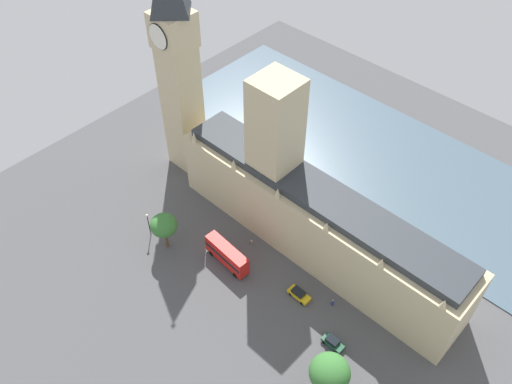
% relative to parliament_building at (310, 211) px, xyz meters
% --- Properties ---
extents(ground_plane, '(136.13, 136.13, 0.00)m').
position_rel_parliament_building_xyz_m(ground_plane, '(1.99, 1.88, -9.69)').
color(ground_plane, '#4C4C4F').
extents(river_thames, '(38.39, 122.52, 0.25)m').
position_rel_parliament_building_xyz_m(river_thames, '(-31.87, 1.88, -9.56)').
color(river_thames, '#475B6B').
rests_on(river_thames, ground).
extents(parliament_building, '(11.95, 64.03, 35.60)m').
position_rel_parliament_building_xyz_m(parliament_building, '(0.00, 0.00, 0.00)').
color(parliament_building, '#CCBA8E').
rests_on(parliament_building, ground).
extents(clock_tower, '(7.68, 7.68, 53.83)m').
position_rel_parliament_building_xyz_m(clock_tower, '(-0.15, -36.94, 18.15)').
color(clock_tower, '#CCBA8E').
rests_on(clock_tower, ground).
extents(double_decker_bus_midblock, '(3.21, 10.64, 4.75)m').
position_rel_parliament_building_xyz_m(double_decker_bus_midblock, '(15.07, -8.26, -7.06)').
color(double_decker_bus_midblock, red).
rests_on(double_decker_bus_midblock, ground).
extents(car_yellow_cab_leading, '(2.06, 4.59, 1.74)m').
position_rel_parliament_building_xyz_m(car_yellow_cab_leading, '(11.40, 7.45, -8.80)').
color(car_yellow_cab_leading, gold).
rests_on(car_yellow_cab_leading, ground).
extents(car_dark_green_near_tower, '(2.03, 4.16, 1.74)m').
position_rel_parliament_building_xyz_m(car_dark_green_near_tower, '(14.97, 18.31, -8.80)').
color(car_dark_green_near_tower, '#19472D').
rests_on(car_dark_green_near_tower, ground).
extents(pedestrian_by_river_gate, '(0.63, 0.53, 1.63)m').
position_rel_parliament_building_xyz_m(pedestrian_by_river_gate, '(8.42, 13.20, -8.96)').
color(pedestrian_by_river_gate, navy).
rests_on(pedestrian_by_river_gate, ground).
extents(pedestrian_far_end, '(0.67, 0.65, 1.60)m').
position_rel_parliament_building_xyz_m(pedestrian_far_end, '(8.44, -7.84, -8.97)').
color(pedestrian_far_end, gray).
rests_on(pedestrian_far_end, ground).
extents(plane_tree_kerbside, '(6.70, 6.70, 9.50)m').
position_rel_parliament_building_xyz_m(plane_tree_kerbside, '(22.41, 22.64, -3.06)').
color(plane_tree_kerbside, brown).
rests_on(plane_tree_kerbside, ground).
extents(plane_tree_corner, '(5.46, 5.46, 8.96)m').
position_rel_parliament_building_xyz_m(plane_tree_corner, '(20.60, -20.35, -3.10)').
color(plane_tree_corner, brown).
rests_on(plane_tree_corner, ground).
extents(street_lamp_opposite_hall, '(0.56, 0.56, 6.33)m').
position_rel_parliament_building_xyz_m(street_lamp_opposite_hall, '(21.01, -25.30, -5.27)').
color(street_lamp_opposite_hall, black).
rests_on(street_lamp_opposite_hall, ground).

